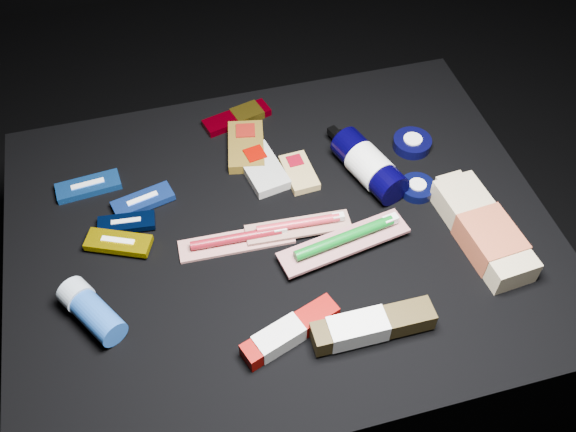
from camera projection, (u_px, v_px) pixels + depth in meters
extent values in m
plane|color=black|center=(283.00, 336.00, 1.48)|extent=(3.00, 3.00, 0.00)
cube|color=black|center=(282.00, 289.00, 1.32)|extent=(0.98, 0.78, 0.40)
cube|color=blue|center=(88.00, 186.00, 1.23)|extent=(0.12, 0.06, 0.01)
cube|color=silver|center=(88.00, 186.00, 1.22)|extent=(0.06, 0.02, 0.02)
cube|color=#1E47B8|center=(143.00, 201.00, 1.20)|extent=(0.12, 0.07, 0.01)
cube|color=white|center=(143.00, 201.00, 1.20)|extent=(0.06, 0.02, 0.01)
cube|color=black|center=(127.00, 223.00, 1.16)|extent=(0.11, 0.05, 0.01)
cube|color=silver|center=(127.00, 223.00, 1.16)|extent=(0.05, 0.01, 0.01)
cube|color=#C9AB00|center=(119.00, 243.00, 1.13)|extent=(0.12, 0.09, 0.01)
cube|color=white|center=(118.00, 242.00, 1.13)|extent=(0.06, 0.03, 0.02)
cube|color=brown|center=(246.00, 146.00, 1.29)|extent=(0.09, 0.14, 0.02)
cube|color=maroon|center=(246.00, 134.00, 1.31)|extent=(0.05, 0.05, 0.02)
cube|color=#AAABA3|center=(262.00, 169.00, 1.25)|extent=(0.09, 0.14, 0.02)
cube|color=#760500|center=(255.00, 157.00, 1.27)|extent=(0.04, 0.04, 0.02)
cube|color=tan|center=(299.00, 173.00, 1.25)|extent=(0.06, 0.10, 0.02)
cube|color=maroon|center=(295.00, 163.00, 1.26)|extent=(0.03, 0.03, 0.02)
cube|color=#68000C|center=(237.00, 118.00, 1.35)|extent=(0.15, 0.08, 0.02)
cube|color=olive|center=(247.00, 114.00, 1.35)|extent=(0.07, 0.06, 0.02)
cylinder|color=black|center=(369.00, 165.00, 1.22)|extent=(0.11, 0.18, 0.07)
cylinder|color=silver|center=(370.00, 167.00, 1.22)|extent=(0.09, 0.09, 0.07)
cylinder|color=black|center=(341.00, 137.00, 1.27)|extent=(0.03, 0.03, 0.02)
cube|color=black|center=(335.00, 133.00, 1.29)|extent=(0.03, 0.03, 0.01)
cylinder|color=black|center=(412.00, 143.00, 1.29)|extent=(0.08, 0.08, 0.02)
cylinder|color=white|center=(412.00, 143.00, 1.29)|extent=(0.04, 0.04, 0.02)
cylinder|color=black|center=(417.00, 188.00, 1.22)|extent=(0.07, 0.07, 0.02)
cylinder|color=silver|center=(417.00, 187.00, 1.22)|extent=(0.03, 0.03, 0.02)
cube|color=tan|center=(482.00, 230.00, 1.14)|extent=(0.10, 0.24, 0.05)
cube|color=#AD4F31|center=(490.00, 239.00, 1.12)|extent=(0.09, 0.11, 0.05)
cube|color=tan|center=(450.00, 184.00, 1.21)|extent=(0.05, 0.03, 0.03)
cylinder|color=#1D499A|center=(98.00, 318.00, 1.02)|extent=(0.09, 0.10, 0.05)
cylinder|color=#92A2B1|center=(76.00, 295.00, 1.05)|extent=(0.06, 0.06, 0.05)
cube|color=beige|center=(237.00, 242.00, 1.15)|extent=(0.21, 0.06, 0.01)
cylinder|color=maroon|center=(236.00, 238.00, 1.14)|extent=(0.16, 0.02, 0.02)
cube|color=white|center=(280.00, 230.00, 1.15)|extent=(0.02, 0.01, 0.01)
cube|color=#B3AEA8|center=(298.00, 227.00, 1.16)|extent=(0.19, 0.06, 0.01)
cylinder|color=red|center=(298.00, 224.00, 1.15)|extent=(0.15, 0.02, 0.02)
cube|color=silver|center=(338.00, 217.00, 1.16)|extent=(0.02, 0.01, 0.01)
cube|color=#B1ACA6|center=(344.00, 243.00, 1.13)|extent=(0.25, 0.10, 0.01)
cylinder|color=#046316|center=(344.00, 238.00, 1.12)|extent=(0.19, 0.05, 0.02)
cube|color=white|center=(390.00, 220.00, 1.14)|extent=(0.03, 0.02, 0.01)
cube|color=#780401|center=(290.00, 331.00, 1.02)|extent=(0.17, 0.09, 0.03)
cube|color=beige|center=(279.00, 338.00, 1.01)|extent=(0.09, 0.06, 0.03)
cube|color=#372B11|center=(373.00, 326.00, 1.01)|extent=(0.20, 0.04, 0.04)
cube|color=silver|center=(357.00, 329.00, 1.01)|extent=(0.09, 0.05, 0.04)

